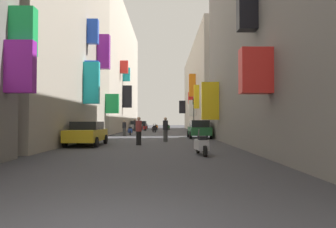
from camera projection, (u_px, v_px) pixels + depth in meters
The scene contains 20 objects.
ground_plane at pixel (157, 134), 33.79m from camera, with size 140.00×140.00×0.00m, color #38383D.
building_left_mid_b at pixel (46, 15), 22.47m from camera, with size 7.32×18.58×18.85m.
building_left_mid_c at pixel (109, 73), 47.83m from camera, with size 7.28×32.19×18.33m.
building_right_near at pixel (298, 21), 15.96m from camera, with size 7.32×23.87×13.63m.
building_right_mid_c at pixel (210, 90), 47.76m from camera, with size 7.28×32.48×12.84m.
parked_car_green at pixel (199, 129), 26.51m from camera, with size 1.92×4.05×1.57m.
parked_car_black at pixel (142, 125), 56.99m from camera, with size 1.86×4.17×1.47m.
parked_car_yellow at pixel (87, 133), 18.58m from camera, with size 1.96×4.10×1.47m.
parked_car_silver at pixel (136, 125), 50.07m from camera, with size 1.97×4.27×1.50m.
scooter_green at pixel (168, 127), 49.64m from camera, with size 0.72×1.93×1.13m.
scooter_red at pixel (145, 128), 45.90m from camera, with size 0.69×1.83×1.13m.
scooter_orange at pixel (156, 127), 51.09m from camera, with size 0.71×1.89×1.13m.
scooter_silver at pixel (201, 145), 13.36m from camera, with size 0.56×1.91×1.13m.
scooter_blue at pixel (130, 131), 32.63m from camera, with size 0.59×1.89×1.13m.
scooter_black at pixel (154, 129), 39.98m from camera, with size 0.69×1.78×1.13m.
pedestrian_crossing at pixel (139, 131), 18.83m from camera, with size 0.49×0.49×1.77m.
pedestrian_near_left at pixel (165, 129), 21.90m from camera, with size 0.54×0.54×1.78m.
pedestrian_near_right at pixel (124, 128), 30.63m from camera, with size 0.54×0.54×1.59m.
pedestrian_mid_street at pixel (135, 125), 44.18m from camera, with size 0.52×0.52×1.80m.
traffic_light_near_corner at pixel (194, 110), 38.46m from camera, with size 0.26×0.34×4.35m.
Camera 1 is at (0.93, -3.85, 1.53)m, focal length 32.18 mm.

